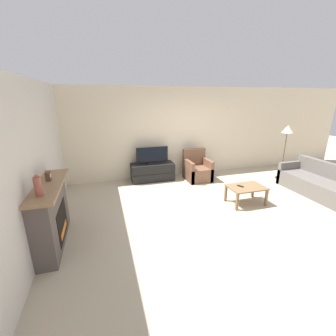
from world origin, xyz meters
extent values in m
plane|color=tan|center=(0.00, 0.00, 0.00)|extent=(24.00, 24.00, 0.00)
cube|color=beige|center=(0.00, 2.31, 1.35)|extent=(12.00, 0.06, 2.70)
cube|color=beige|center=(-3.51, 0.00, 1.35)|extent=(0.06, 12.00, 2.70)
cube|color=#564C47|center=(-3.32, -0.53, 0.52)|extent=(0.31, 1.43, 1.03)
cube|color=black|center=(-3.17, -0.53, 0.39)|extent=(0.01, 0.78, 0.57)
cube|color=orange|center=(-3.16, -0.53, 0.24)|extent=(0.01, 0.55, 0.11)
cube|color=#93704C|center=(-3.29, -0.53, 1.06)|extent=(0.43, 1.55, 0.05)
cylinder|color=#994C3D|center=(-3.30, -1.00, 1.22)|extent=(0.10, 0.10, 0.27)
sphere|color=#994C3D|center=(-3.30, -1.00, 1.37)|extent=(0.06, 0.06, 0.06)
cube|color=brown|center=(-3.30, -0.38, 1.16)|extent=(0.07, 0.11, 0.15)
cylinder|color=white|center=(-3.26, -0.38, 1.17)|extent=(0.00, 0.08, 0.08)
cube|color=black|center=(-1.05, 1.99, 0.26)|extent=(1.26, 0.50, 0.52)
cube|color=black|center=(-1.05, 1.74, 0.26)|extent=(1.23, 0.01, 0.01)
cube|color=black|center=(-1.05, 1.99, 0.54)|extent=(0.33, 0.18, 0.04)
cube|color=black|center=(-1.05, 1.99, 0.79)|extent=(0.94, 0.03, 0.46)
cube|color=black|center=(-1.05, 1.98, 0.79)|extent=(0.86, 0.01, 0.41)
cube|color=brown|center=(0.26, 1.66, 0.20)|extent=(0.70, 0.76, 0.40)
cube|color=brown|center=(0.26, 1.97, 0.65)|extent=(0.70, 0.14, 0.49)
cube|color=brown|center=(-0.04, 1.66, 0.31)|extent=(0.10, 0.76, 0.62)
cube|color=brown|center=(0.56, 1.66, 0.31)|extent=(0.10, 0.76, 0.62)
cube|color=brown|center=(0.69, -0.14, 0.41)|extent=(0.84, 0.56, 0.03)
cube|color=brown|center=(0.31, -0.38, 0.20)|extent=(0.05, 0.05, 0.39)
cube|color=brown|center=(1.07, -0.38, 0.20)|extent=(0.05, 0.05, 0.39)
cube|color=brown|center=(0.31, 0.11, 0.20)|extent=(0.05, 0.05, 0.39)
cube|color=brown|center=(1.07, 0.11, 0.20)|extent=(0.05, 0.05, 0.39)
cube|color=black|center=(0.56, -0.09, 0.43)|extent=(0.11, 0.15, 0.02)
cube|color=#66605B|center=(2.75, -0.25, 0.21)|extent=(0.82, 1.98, 0.42)
cube|color=#66605B|center=(3.07, -0.25, 0.61)|extent=(0.16, 1.98, 0.38)
cube|color=#66605B|center=(2.75, 0.69, 0.32)|extent=(0.82, 0.11, 0.63)
cylinder|color=black|center=(2.77, 1.05, 0.01)|extent=(0.30, 0.30, 0.01)
cylinder|color=brown|center=(2.77, 1.05, 0.71)|extent=(0.03, 0.03, 1.39)
cone|color=beige|center=(2.77, 1.05, 1.51)|extent=(0.32, 0.32, 0.22)
camera|label=1|loc=(-2.41, -4.23, 2.38)|focal=24.00mm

